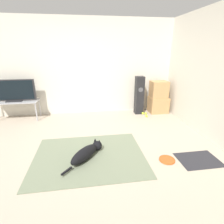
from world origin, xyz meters
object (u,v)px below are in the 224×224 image
Objects in this scene: dog at (87,152)px; tennis_ball_loose_on_carpet at (143,113)px; floor_speaker at (139,95)px; tv at (13,91)px; tennis_ball_near_speaker at (146,113)px; cardboard_box_lower at (158,105)px; cardboard_box_upper at (159,89)px; frisbee at (167,160)px; tv_stand at (15,103)px; tennis_ball_by_boxes at (146,116)px.

dog reaches higher than tennis_ball_loose_on_carpet.
dog is 11.47× the size of tennis_ball_loose_on_carpet.
tennis_ball_loose_on_carpet is at bearing -52.57° from floor_speaker.
floor_speaker is 3.30m from tv.
dog is 11.47× the size of tennis_ball_near_speaker.
cardboard_box_lower is 1.13× the size of cardboard_box_upper.
frisbee is 2.47m from cardboard_box_lower.
floor_speaker reaches higher than tennis_ball_loose_on_carpet.
tennis_ball_loose_on_carpet is (-0.48, -0.14, -0.64)m from cardboard_box_upper.
cardboard_box_lower reaches higher than frisbee.
frisbee is at bearing -108.74° from cardboard_box_lower.
tv is at bearing 90.00° from tv_stand.
dog reaches higher than frisbee.
tennis_ball_loose_on_carpet is (3.39, -0.13, -0.40)m from tv_stand.
frisbee is 3.98× the size of tennis_ball_near_speaker.
frisbee is 0.23× the size of tv_stand.
dog is 2.99m from cardboard_box_upper.
tennis_ball_loose_on_carpet is at bearing -2.14° from tv_stand.
cardboard_box_upper is 7.03× the size of tennis_ball_loose_on_carpet.
cardboard_box_lower is 0.46× the size of tv_stand.
tv is at bearing 130.79° from dog.
tv reaches higher than tennis_ball_near_speaker.
tennis_ball_near_speaker is at bearing 77.38° from tennis_ball_by_boxes.
tv_stand is (-3.29, -0.00, -0.09)m from floor_speaker.
tennis_ball_near_speaker is (0.05, 0.21, 0.00)m from tennis_ball_by_boxes.
tv reaches higher than tennis_ball_by_boxes.
cardboard_box_upper is 0.78m from tennis_ball_near_speaker.
tv is 3.52m from tennis_ball_by_boxes.
floor_speaker reaches higher than cardboard_box_lower.
tv_stand is 3.49m from tennis_ball_near_speaker.
tv is at bearing 179.95° from floor_speaker.
tv is at bearing 177.82° from tennis_ball_loose_on_carpet.
floor_speaker is at bearing -179.24° from cardboard_box_lower.
tv reaches higher than frisbee.
tennis_ball_near_speaker is at bearing 48.80° from dog.
cardboard_box_lower is 0.55m from tennis_ball_loose_on_carpet.
tv is (-1.79, 2.07, 0.65)m from dog.
tennis_ball_near_speaker is at bearing -2.46° from tv_stand.
floor_speaker is at bearing -178.88° from cardboard_box_upper.
tennis_ball_loose_on_carpet is at bearing 163.60° from tennis_ball_near_speaker.
tennis_ball_loose_on_carpet is (0.10, -0.13, -0.50)m from floor_speaker.
dog is 2.88× the size of frisbee.
tennis_ball_loose_on_carpet is (0.29, 2.19, 0.02)m from frisbee.
cardboard_box_upper is (0.77, 2.33, 0.66)m from frisbee.
dog is at bearing -126.08° from floor_speaker.
tv reaches higher than cardboard_box_lower.
floor_speaker is 16.02× the size of tennis_ball_by_boxes.
tv is at bearing -179.87° from cardboard_box_upper.
tennis_ball_loose_on_carpet is (1.60, 1.94, -0.08)m from dog.
cardboard_box_upper is 0.44× the size of floor_speaker.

